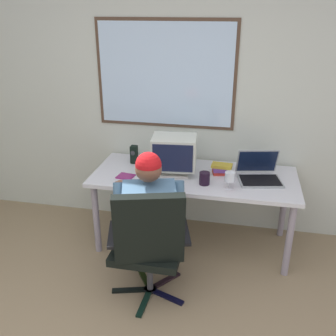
# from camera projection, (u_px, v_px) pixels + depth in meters

# --- Properties ---
(wall_rear) EXTENTS (5.74, 0.08, 2.60)m
(wall_rear) POSITION_uv_depth(u_px,v_px,m) (174.00, 97.00, 3.60)
(wall_rear) COLOR beige
(wall_rear) RESTS_ON ground
(desk) EXTENTS (1.81, 0.75, 0.71)m
(desk) POSITION_uv_depth(u_px,v_px,m) (194.00, 182.00, 3.42)
(desk) COLOR gray
(desk) RESTS_ON ground
(office_chair) EXTENTS (0.67, 0.61, 0.99)m
(office_chair) POSITION_uv_depth(u_px,v_px,m) (149.00, 241.00, 2.74)
(office_chair) COLOR black
(office_chair) RESTS_ON ground
(person_seated) EXTENTS (0.64, 0.87, 1.17)m
(person_seated) POSITION_uv_depth(u_px,v_px,m) (149.00, 214.00, 2.97)
(person_seated) COLOR #3F4060
(person_seated) RESTS_ON ground
(crt_monitor) EXTENTS (0.41, 0.33, 0.35)m
(crt_monitor) POSITION_uv_depth(u_px,v_px,m) (174.00, 153.00, 3.34)
(crt_monitor) COLOR beige
(crt_monitor) RESTS_ON desk
(laptop) EXTENTS (0.42, 0.40, 0.24)m
(laptop) POSITION_uv_depth(u_px,v_px,m) (259.00, 172.00, 3.30)
(laptop) COLOR #8E9598
(laptop) RESTS_ON desk
(wine_glass) EXTENTS (0.09, 0.09, 0.14)m
(wine_glass) POSITION_uv_depth(u_px,v_px,m) (230.00, 178.00, 3.11)
(wine_glass) COLOR silver
(wine_glass) RESTS_ON desk
(desk_speaker) EXTENTS (0.06, 0.07, 0.17)m
(desk_speaker) POSITION_uv_depth(u_px,v_px,m) (134.00, 154.00, 3.62)
(desk_speaker) COLOR black
(desk_speaker) RESTS_ON desk
(book_stack) EXTENTS (0.19, 0.16, 0.09)m
(book_stack) POSITION_uv_depth(u_px,v_px,m) (221.00, 169.00, 3.40)
(book_stack) COLOR red
(book_stack) RESTS_ON desk
(cd_case) EXTENTS (0.16, 0.15, 0.01)m
(cd_case) POSITION_uv_depth(u_px,v_px,m) (126.00, 176.00, 3.35)
(cd_case) COLOR #812566
(cd_case) RESTS_ON desk
(coffee_mug) EXTENTS (0.09, 0.09, 0.11)m
(coffee_mug) POSITION_uv_depth(u_px,v_px,m) (205.00, 178.00, 3.20)
(coffee_mug) COLOR black
(coffee_mug) RESTS_ON desk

